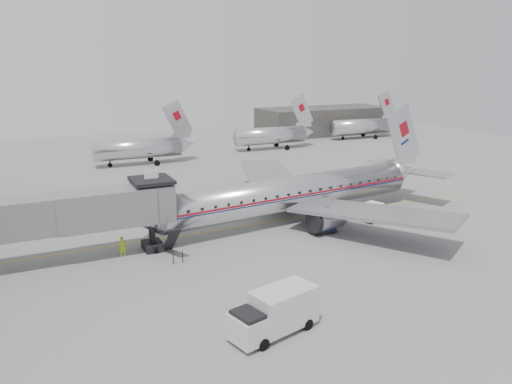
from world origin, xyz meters
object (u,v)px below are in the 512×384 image
(airliner, at_px, (298,193))
(ramp_worker, at_px, (123,247))
(baggage_cart_white, at_px, (371,212))
(baggage_cart_navy, at_px, (322,222))
(service_van, at_px, (274,312))

(airliner, xyz_separation_m, ramp_worker, (-18.72, -2.73, -2.02))
(baggage_cart_white, bearing_deg, ramp_worker, 160.12)
(airliner, bearing_deg, baggage_cart_navy, -95.45)
(service_van, xyz_separation_m, baggage_cart_white, (19.50, 15.53, -0.44))
(airliner, bearing_deg, service_van, -130.12)
(ramp_worker, bearing_deg, baggage_cart_navy, -17.05)
(service_van, bearing_deg, ramp_worker, 95.66)
(airliner, distance_m, baggage_cart_white, 7.92)
(baggage_cart_white, bearing_deg, baggage_cart_navy, 170.10)
(service_van, bearing_deg, baggage_cart_white, 24.44)
(baggage_cart_navy, bearing_deg, service_van, -124.76)
(baggage_cart_navy, distance_m, baggage_cart_white, 6.69)
(baggage_cart_navy, bearing_deg, airliner, 97.68)
(service_van, relative_size, ramp_worker, 3.45)
(ramp_worker, bearing_deg, baggage_cart_white, -13.53)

